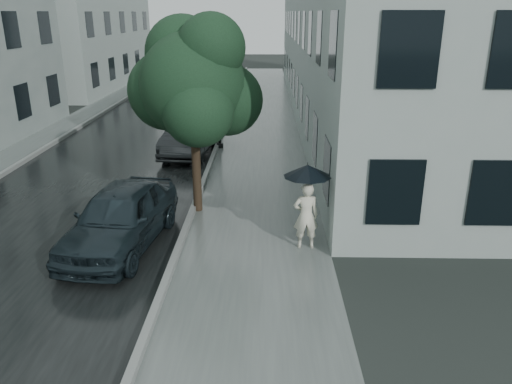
{
  "coord_description": "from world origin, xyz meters",
  "views": [
    {
      "loc": [
        0.48,
        -8.82,
        5.31
      ],
      "look_at": [
        0.24,
        2.27,
        1.3
      ],
      "focal_mm": 35.0,
      "sensor_mm": 36.0,
      "label": 1
    }
  ],
  "objects_px": {
    "lamp_post": "(214,80)",
    "car_near": "(120,217)",
    "street_tree": "(193,83)",
    "pedestrian": "(306,216)",
    "car_far": "(190,135)"
  },
  "relations": [
    {
      "from": "pedestrian",
      "to": "street_tree",
      "type": "distance_m",
      "value": 4.65
    },
    {
      "from": "lamp_post",
      "to": "car_near",
      "type": "xyz_separation_m",
      "value": [
        -1.36,
        -9.21,
        -2.03
      ]
    },
    {
      "from": "street_tree",
      "to": "car_near",
      "type": "distance_m",
      "value": 4.01
    },
    {
      "from": "pedestrian",
      "to": "car_far",
      "type": "bearing_deg",
      "value": -69.0
    },
    {
      "from": "car_far",
      "to": "street_tree",
      "type": "bearing_deg",
      "value": -74.46
    },
    {
      "from": "pedestrian",
      "to": "car_far",
      "type": "height_order",
      "value": "pedestrian"
    },
    {
      "from": "pedestrian",
      "to": "car_near",
      "type": "relative_size",
      "value": 0.37
    },
    {
      "from": "lamp_post",
      "to": "car_near",
      "type": "height_order",
      "value": "lamp_post"
    },
    {
      "from": "lamp_post",
      "to": "pedestrian",
      "type": "bearing_deg",
      "value": -87.19
    },
    {
      "from": "pedestrian",
      "to": "lamp_post",
      "type": "xyz_separation_m",
      "value": [
        -3.02,
        9.21,
        1.95
      ]
    },
    {
      "from": "street_tree",
      "to": "lamp_post",
      "type": "relative_size",
      "value": 1.11
    },
    {
      "from": "street_tree",
      "to": "car_near",
      "type": "xyz_separation_m",
      "value": [
        -1.51,
        -2.43,
        -2.81
      ]
    },
    {
      "from": "street_tree",
      "to": "car_far",
      "type": "bearing_deg",
      "value": 100.26
    },
    {
      "from": "street_tree",
      "to": "lamp_post",
      "type": "bearing_deg",
      "value": 91.29
    },
    {
      "from": "pedestrian",
      "to": "street_tree",
      "type": "xyz_separation_m",
      "value": [
        -2.87,
        2.43,
        2.74
      ]
    }
  ]
}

